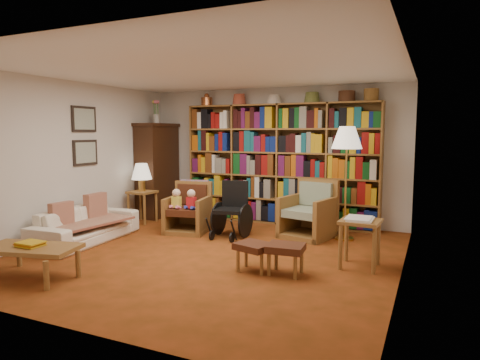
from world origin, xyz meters
The scene contains 23 objects.
floor centered at (0.00, 0.00, 0.00)m, with size 5.00×5.00×0.00m, color #8D3A15.
ceiling centered at (0.00, 0.00, 2.50)m, with size 5.00×5.00×0.00m, color white.
wall_back centered at (0.00, 2.50, 1.25)m, with size 5.00×5.00×0.00m, color silver.
wall_front centered at (0.00, -2.50, 1.25)m, with size 5.00×5.00×0.00m, color silver.
wall_left centered at (-2.50, 0.00, 1.25)m, with size 5.00×5.00×0.00m, color silver.
wall_right centered at (2.50, 0.00, 1.25)m, with size 5.00×5.00×0.00m, color silver.
bookshelf centered at (0.20, 2.33, 1.17)m, with size 3.60×0.30×2.42m.
curio_cabinet centered at (-2.25, 2.00, 0.95)m, with size 0.50×0.95×2.40m.
framed_pictures centered at (-2.48, 0.30, 1.62)m, with size 0.03×0.52×0.97m.
sofa centered at (-2.05, -0.18, 0.27)m, with size 0.71×1.82×0.53m, color white.
sofa_throw centered at (-2.00, -0.18, 0.30)m, with size 0.69×1.29×0.04m, color #BFB38C.
cushion_left centered at (-2.18, 0.17, 0.45)m, with size 0.13×0.41×0.41m, color maroon.
cushion_right centered at (-2.18, -0.53, 0.45)m, with size 0.12×0.37×0.37m, color maroon.
side_table_lamp centered at (-2.15, 1.35, 0.45)m, with size 0.47×0.47×0.59m.
table_lamp centered at (-2.15, 1.35, 0.94)m, with size 0.38×0.38×0.52m.
armchair_leather centered at (-0.96, 1.11, 0.35)m, with size 0.80×0.82×0.85m.
armchair_sage centered at (0.98, 1.61, 0.35)m, with size 0.91×0.92×0.92m.
wheelchair centered at (-0.15, 1.06, 0.41)m, with size 0.52×0.72×0.90m.
floor_lamp centered at (1.56, 1.60, 1.53)m, with size 0.47×0.47×1.77m.
side_table_papers centered at (2.00, 0.27, 0.50)m, with size 0.50×0.50×0.63m.
footstool_a centered at (0.85, -0.41, 0.28)m, with size 0.49×0.45×0.35m.
footstool_b centered at (1.24, -0.37, 0.30)m, with size 0.46×0.40×0.37m.
coffee_table centered at (-1.42, -1.70, 0.33)m, with size 1.18×0.78×0.43m.
Camera 1 is at (2.80, -5.09, 1.68)m, focal length 32.00 mm.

